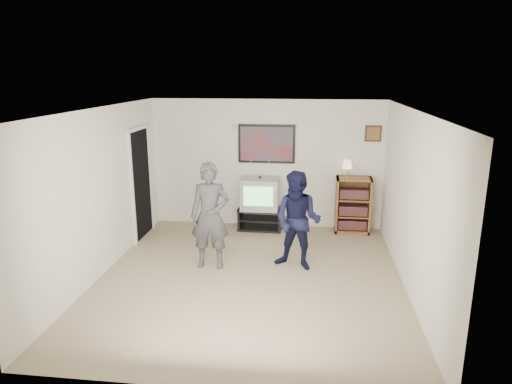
% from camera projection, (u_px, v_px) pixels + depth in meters
% --- Properties ---
extents(room_shell, '(4.51, 5.00, 2.51)m').
position_uv_depth(room_shell, '(253.00, 192.00, 6.85)').
color(room_shell, '#79624D').
rests_on(room_shell, ground).
extents(media_stand, '(0.86, 0.49, 0.43)m').
position_uv_depth(media_stand, '(260.00, 219.00, 8.93)').
color(media_stand, black).
rests_on(media_stand, room_shell).
extents(crt_television, '(0.72, 0.61, 0.60)m').
position_uv_depth(crt_television, '(260.00, 193.00, 8.80)').
color(crt_television, '#A4A49F').
rests_on(crt_television, media_stand).
extents(bookshelf, '(0.65, 0.37, 1.07)m').
position_uv_depth(bookshelf, '(353.00, 205.00, 8.69)').
color(bookshelf, brown).
rests_on(bookshelf, room_shell).
extents(table_lamp, '(0.20, 0.20, 0.32)m').
position_uv_depth(table_lamp, '(347.00, 169.00, 8.57)').
color(table_lamp, '#FFF6C1').
rests_on(table_lamp, bookshelf).
extents(person_tall, '(0.63, 0.42, 1.68)m').
position_uv_depth(person_tall, '(210.00, 216.00, 7.05)').
color(person_tall, '#3D3D40').
rests_on(person_tall, room_shell).
extents(person_short, '(0.90, 0.79, 1.55)m').
position_uv_depth(person_short, '(298.00, 221.00, 7.02)').
color(person_short, black).
rests_on(person_short, room_shell).
extents(controller_left, '(0.05, 0.13, 0.04)m').
position_uv_depth(controller_left, '(211.00, 185.00, 7.11)').
color(controller_left, white).
rests_on(controller_left, person_tall).
extents(controller_right, '(0.04, 0.12, 0.03)m').
position_uv_depth(controller_right, '(296.00, 200.00, 7.18)').
color(controller_right, white).
rests_on(controller_right, person_short).
extents(poster, '(1.10, 0.03, 0.75)m').
position_uv_depth(poster, '(267.00, 144.00, 8.79)').
color(poster, black).
rests_on(poster, room_shell).
extents(air_vent, '(0.28, 0.02, 0.14)m').
position_uv_depth(air_vent, '(238.00, 128.00, 8.78)').
color(air_vent, white).
rests_on(air_vent, room_shell).
extents(small_picture, '(0.30, 0.03, 0.30)m').
position_uv_depth(small_picture, '(373.00, 134.00, 8.50)').
color(small_picture, black).
rests_on(small_picture, room_shell).
extents(doorway, '(0.03, 0.85, 2.00)m').
position_uv_depth(doorway, '(141.00, 184.00, 8.37)').
color(doorway, black).
rests_on(doorway, room_shell).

